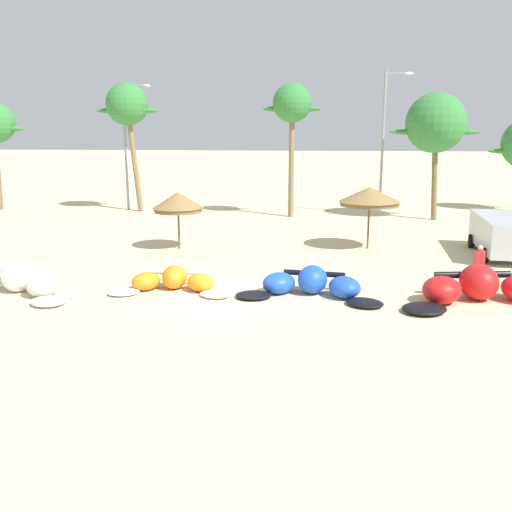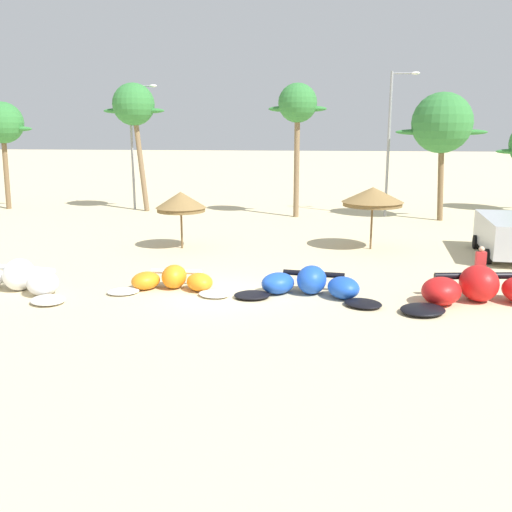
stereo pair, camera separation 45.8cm
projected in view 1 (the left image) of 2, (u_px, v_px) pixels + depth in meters
ground_plane at (218, 294)px, 20.60m from camera, size 260.00×260.00×0.00m
kite_left at (13, 281)px, 20.59m from camera, size 5.50×2.98×1.19m
kite_left_of_center at (173, 281)px, 21.05m from camera, size 4.74×2.18×0.88m
kite_center at (311, 285)px, 20.40m from camera, size 5.41×2.85×1.03m
kite_right_of_center at (483, 289)px, 19.56m from camera, size 6.49×3.42×1.26m
beach_umbrella_near_van at (178, 202)px, 27.88m from camera, size 2.49×2.49×2.83m
beach_umbrella_middle at (370, 196)px, 27.82m from camera, size 3.02×3.02×3.08m
parked_van at (500, 232)px, 26.70m from camera, size 2.52×5.52×1.84m
person_near_kites at (479, 266)px, 21.33m from camera, size 0.36×0.24×1.62m
palm_left at (127, 106)px, 39.47m from camera, size 4.39×2.93×8.94m
palm_left_of_gap at (292, 106)px, 36.94m from camera, size 3.79×2.53×8.72m
palm_center_left at (436, 124)px, 35.92m from camera, size 5.67×3.78×8.08m
lamppost_west at (128, 140)px, 40.73m from camera, size 2.10×0.24×8.90m
lamppost_west_center at (385, 137)px, 37.55m from camera, size 1.85×0.24×9.44m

